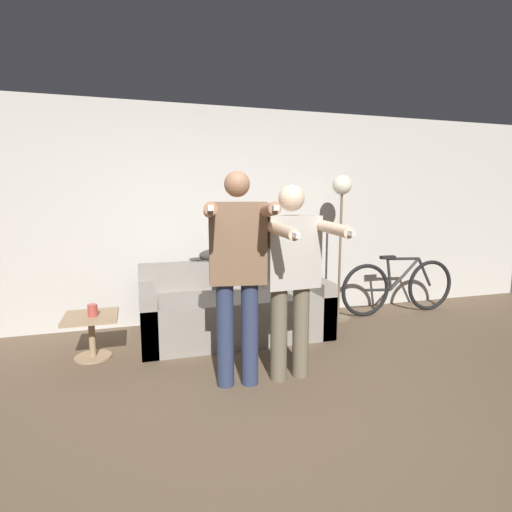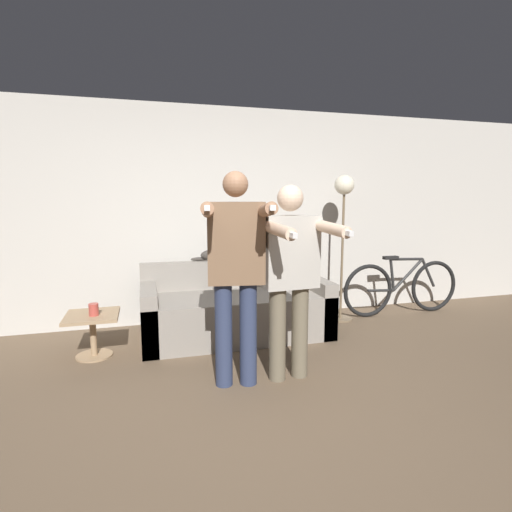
{
  "view_description": "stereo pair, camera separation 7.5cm",
  "coord_description": "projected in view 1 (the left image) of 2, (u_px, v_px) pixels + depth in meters",
  "views": [
    {
      "loc": [
        -0.76,
        -2.34,
        1.52
      ],
      "look_at": [
        0.32,
        1.23,
        0.98
      ],
      "focal_mm": 28.0,
      "sensor_mm": 36.0,
      "label": 1
    },
    {
      "loc": [
        -0.69,
        -2.36,
        1.52
      ],
      "look_at": [
        0.32,
        1.23,
        0.98
      ],
      "focal_mm": 28.0,
      "sensor_mm": 36.0,
      "label": 2
    }
  ],
  "objects": [
    {
      "name": "ground_plane",
      "position": [
        263.0,
        429.0,
        2.65
      ],
      "size": [
        16.0,
        16.0,
        0.0
      ],
      "primitive_type": "plane",
      "color": "brown"
    },
    {
      "name": "wall_back",
      "position": [
        200.0,
        216.0,
        4.84
      ],
      "size": [
        10.0,
        0.05,
        2.6
      ],
      "color": "beige",
      "rests_on": "ground_plane"
    },
    {
      "name": "couch",
      "position": [
        235.0,
        311.0,
        4.41
      ],
      "size": [
        2.02,
        0.88,
        0.8
      ],
      "color": "gray",
      "rests_on": "ground_plane"
    },
    {
      "name": "person_left",
      "position": [
        237.0,
        265.0,
        3.13
      ],
      "size": [
        0.59,
        0.73,
        1.72
      ],
      "rotation": [
        0.0,
        0.0,
        -0.16
      ],
      "color": "#2D3856",
      "rests_on": "ground_plane"
    },
    {
      "name": "person_right",
      "position": [
        292.0,
        269.0,
        3.26
      ],
      "size": [
        0.56,
        0.7,
        1.63
      ],
      "rotation": [
        0.0,
        0.0,
        0.07
      ],
      "color": "#6B604C",
      "rests_on": "ground_plane"
    },
    {
      "name": "cat",
      "position": [
        217.0,
        254.0,
        4.61
      ],
      "size": [
        0.51,
        0.14,
        0.17
      ],
      "color": "#3D3833",
      "rests_on": "couch"
    },
    {
      "name": "floor_lamp",
      "position": [
        341.0,
        206.0,
        4.85
      ],
      "size": [
        0.3,
        0.3,
        1.79
      ],
      "color": "#756047",
      "rests_on": "ground_plane"
    },
    {
      "name": "side_table",
      "position": [
        91.0,
        327.0,
        3.79
      ],
      "size": [
        0.49,
        0.49,
        0.42
      ],
      "color": "#A38460",
      "rests_on": "ground_plane"
    },
    {
      "name": "cup",
      "position": [
        93.0,
        310.0,
        3.73
      ],
      "size": [
        0.09,
        0.09,
        0.11
      ],
      "color": "#B7473D",
      "rests_on": "side_table"
    },
    {
      "name": "bicycle",
      "position": [
        399.0,
        287.0,
        5.26
      ],
      "size": [
        1.68,
        0.07,
        0.78
      ],
      "color": "black",
      "rests_on": "ground_plane"
    }
  ]
}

